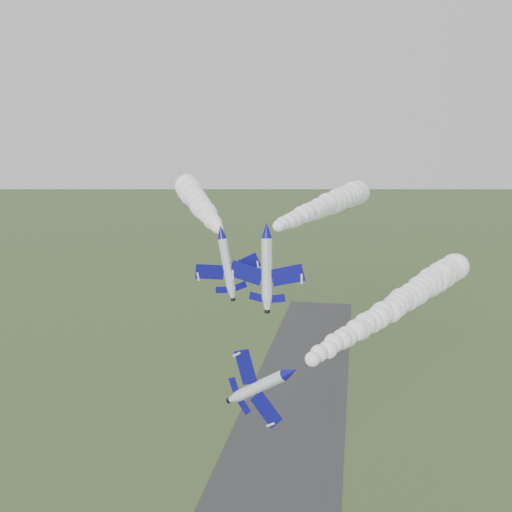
{
  "coord_description": "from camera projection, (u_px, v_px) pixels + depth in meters",
  "views": [
    {
      "loc": [
        12.96,
        -61.81,
        57.91
      ],
      "look_at": [
        -1.2,
        18.06,
        43.6
      ],
      "focal_mm": 40.0,
      "sensor_mm": 36.0,
      "label": 1
    }
  ],
  "objects": [
    {
      "name": "runway",
      "position": [
        274.0,
        486.0,
        101.31
      ],
      "size": [
        24.0,
        260.0,
        0.04
      ],
      "primitive_type": "cube",
      "color": "#313134",
      "rests_on": "ground"
    },
    {
      "name": "jet_lead",
      "position": [
        290.0,
        372.0,
        62.74
      ],
      "size": [
        6.62,
        10.88,
        7.97
      ],
      "rotation": [
        0.0,
        1.0,
        -0.43
      ],
      "color": "white"
    },
    {
      "name": "smoke_trail_jet_lead",
      "position": [
        401.0,
        302.0,
        86.75
      ],
      "size": [
        28.16,
        53.27,
        5.06
      ],
      "primitive_type": null,
      "rotation": [
        0.0,
        0.0,
        -0.43
      ],
      "color": "white"
    },
    {
      "name": "jet_pair_left",
      "position": [
        221.0,
        232.0,
        83.65
      ],
      "size": [
        9.7,
        11.36,
        3.15
      ],
      "rotation": [
        0.0,
        -0.17,
        0.34
      ],
      "color": "white"
    },
    {
      "name": "smoke_trail_jet_pair_left",
      "position": [
        199.0,
        203.0,
        112.55
      ],
      "size": [
        23.91,
        54.32,
        5.49
      ],
      "primitive_type": null,
      "rotation": [
        0.0,
        0.0,
        0.34
      ],
      "color": "white"
    },
    {
      "name": "jet_pair_right",
      "position": [
        266.0,
        230.0,
        81.78
      ],
      "size": [
        11.43,
        13.52,
        3.33
      ],
      "rotation": [
        0.0,
        -0.01,
        -0.16
      ],
      "color": "white"
    },
    {
      "name": "smoke_trail_jet_pair_right",
      "position": [
        329.0,
        204.0,
        117.67
      ],
      "size": [
        16.98,
        71.93,
        5.92
      ],
      "primitive_type": null,
      "rotation": [
        0.0,
        0.0,
        -0.16
      ],
      "color": "white"
    }
  ]
}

